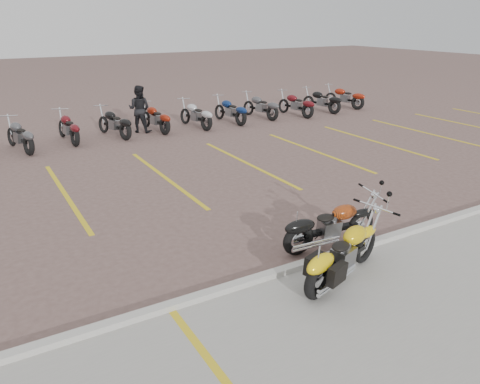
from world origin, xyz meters
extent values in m
plane|color=#725651|center=(0.00, 0.00, 0.00)|extent=(100.00, 100.00, 0.00)
cube|color=#9E9B93|center=(0.00, -4.50, 0.01)|extent=(60.00, 5.00, 0.01)
cube|color=#ADAAA3|center=(0.00, -2.00, 0.06)|extent=(60.00, 0.18, 0.12)
torus|color=black|center=(1.32, -2.40, 0.32)|extent=(0.65, 0.30, 0.64)
torus|color=black|center=(-0.14, -2.87, 0.32)|extent=(0.70, 0.37, 0.68)
cube|color=black|center=(0.59, -2.64, 0.38)|extent=(1.26, 0.51, 0.10)
cube|color=slate|center=(0.54, -2.65, 0.44)|extent=(0.49, 0.41, 0.34)
ellipsoid|color=gold|center=(0.85, -2.55, 0.73)|extent=(0.64, 0.48, 0.30)
ellipsoid|color=black|center=(0.42, -2.69, 0.69)|extent=(0.45, 0.36, 0.12)
torus|color=black|center=(1.94, -1.64, 0.30)|extent=(0.62, 0.15, 0.61)
torus|color=black|center=(0.48, -1.52, 0.30)|extent=(0.66, 0.21, 0.65)
cube|color=black|center=(1.21, -1.58, 0.36)|extent=(1.23, 0.21, 0.09)
cube|color=slate|center=(1.16, -1.58, 0.42)|extent=(0.42, 0.31, 0.32)
ellipsoid|color=black|center=(1.47, -1.60, 0.70)|extent=(0.57, 0.34, 0.28)
ellipsoid|color=black|center=(1.04, -1.57, 0.66)|extent=(0.39, 0.27, 0.11)
imported|color=black|center=(1.26, 9.69, 0.90)|extent=(1.11, 1.09, 1.81)
camera|label=1|loc=(-4.45, -7.83, 4.24)|focal=35.00mm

